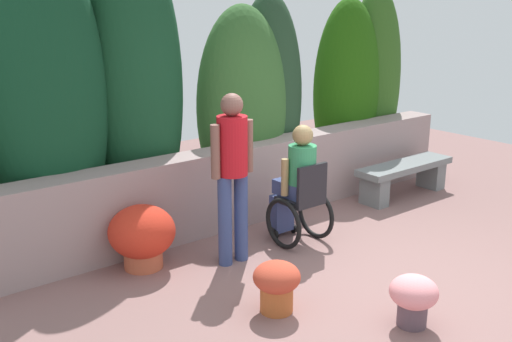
# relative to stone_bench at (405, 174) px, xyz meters

# --- Properties ---
(ground_plane) EXTENTS (12.43, 12.43, 0.00)m
(ground_plane) POSITION_rel_stone_bench_xyz_m (-2.22, -1.53, -0.31)
(ground_plane) COLOR #84605D
(stone_retaining_wall) EXTENTS (6.64, 0.38, 0.94)m
(stone_retaining_wall) POSITION_rel_stone_bench_xyz_m (-2.22, 0.62, 0.16)
(stone_retaining_wall) COLOR gray
(stone_retaining_wall) RESTS_ON ground
(hedge_backdrop) EXTENTS (7.23, 1.07, 3.34)m
(hedge_backdrop) POSITION_rel_stone_bench_xyz_m (-2.64, 1.18, 1.13)
(hedge_backdrop) COLOR #2E5826
(hedge_backdrop) RESTS_ON ground
(stone_bench) EXTENTS (1.57, 0.41, 0.46)m
(stone_bench) POSITION_rel_stone_bench_xyz_m (0.00, 0.00, 0.00)
(stone_bench) COLOR slate
(stone_bench) RESTS_ON ground
(person_in_wheelchair) EXTENTS (0.53, 0.66, 1.33)m
(person_in_wheelchair) POSITION_rel_stone_bench_xyz_m (-2.21, -0.28, 0.31)
(person_in_wheelchair) COLOR black
(person_in_wheelchair) RESTS_ON ground
(person_standing_companion) EXTENTS (0.49, 0.30, 1.73)m
(person_standing_companion) POSITION_rel_stone_bench_xyz_m (-3.07, -0.26, 0.70)
(person_standing_companion) COLOR navy
(person_standing_companion) RESTS_ON ground
(flower_pot_purple_near) EXTENTS (0.40, 0.40, 0.44)m
(flower_pot_purple_near) POSITION_rel_stone_bench_xyz_m (-2.65, -2.17, -0.05)
(flower_pot_purple_near) COLOR #5C4751
(flower_pot_purple_near) RESTS_ON ground
(flower_pot_red_accent) EXTENTS (0.66, 0.66, 0.65)m
(flower_pot_red_accent) POSITION_rel_stone_bench_xyz_m (-3.86, 0.19, 0.04)
(flower_pot_red_accent) COLOR #BD583A
(flower_pot_red_accent) RESTS_ON ground
(flower_pot_small_foreground) EXTENTS (0.41, 0.41, 0.45)m
(flower_pot_small_foreground) POSITION_rel_stone_bench_xyz_m (-3.37, -1.30, -0.05)
(flower_pot_small_foreground) COLOR #B55929
(flower_pot_small_foreground) RESTS_ON ground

